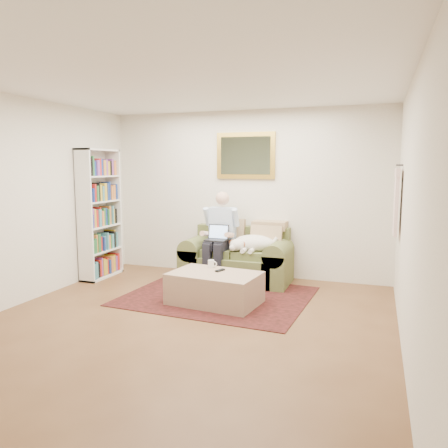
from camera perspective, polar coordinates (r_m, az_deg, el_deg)
The scene contains 12 objects.
room_shell at distance 4.91m, azimuth -4.33°, elevation 2.45°, with size 4.51×5.00×2.61m.
rug at distance 5.94m, azimuth -0.85°, elevation -9.39°, with size 2.37×1.90×0.01m, color black.
sofa at distance 6.65m, azimuth 1.72°, elevation -5.11°, with size 1.61×0.82×0.97m.
seated_man at distance 6.51m, azimuth -0.69°, elevation -1.80°, with size 0.53×0.76×1.36m, color #8CABD8, non-canonical shape.
laptop at distance 6.45m, azimuth -0.89°, elevation -1.59°, with size 0.31×0.25×0.23m.
sleeping_dog at distance 6.43m, azimuth 3.97°, elevation -2.50°, with size 0.66×0.42×0.25m, color white, non-canonical shape.
ottoman at distance 5.59m, azimuth -1.21°, elevation -8.39°, with size 1.10×0.70×0.40m, color tan.
coffee_mug at distance 5.82m, azimuth -1.70°, elevation -5.21°, with size 0.08×0.08×0.10m, color white.
tv_remote at distance 5.63m, azimuth -0.52°, elevation -6.07°, with size 0.05×0.15×0.02m, color black.
bookshelf at distance 7.06m, azimuth -15.93°, elevation 1.28°, with size 0.28×0.80×2.00m, color white, non-canonical shape.
wall_mirror at distance 6.89m, azimuth 2.83°, elevation 8.91°, with size 0.94×0.04×0.72m.
hanging_shirt at distance 5.74m, azimuth 21.58°, elevation 3.17°, with size 0.06×0.52×0.90m, color #F6D3CB, non-canonical shape.
Camera 1 is at (1.97, -4.13, 1.73)m, focal length 35.00 mm.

